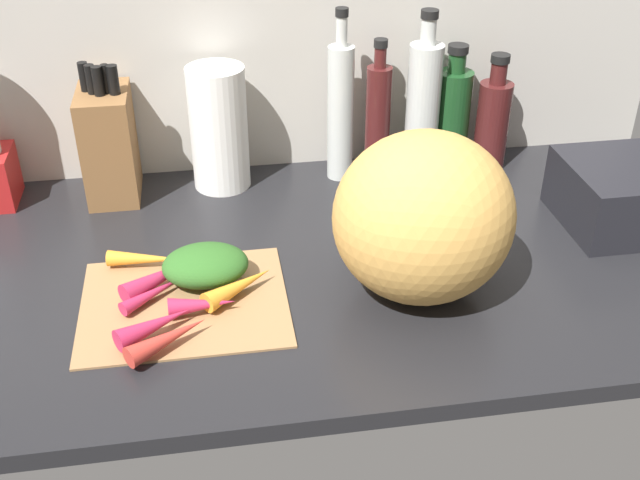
% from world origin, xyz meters
% --- Properties ---
extents(ground_plane, '(1.70, 0.80, 0.03)m').
position_xyz_m(ground_plane, '(0.00, 0.00, -0.01)').
color(ground_plane, black).
extents(wall_back, '(1.70, 0.03, 0.60)m').
position_xyz_m(wall_back, '(0.00, 0.39, 0.30)').
color(wall_back, '#BCB7AD').
rests_on(wall_back, ground_plane).
extents(cutting_board, '(0.33, 0.28, 0.01)m').
position_xyz_m(cutting_board, '(-0.18, -0.11, 0.00)').
color(cutting_board, '#997047').
rests_on(cutting_board, ground_plane).
extents(carrot_0, '(0.11, 0.09, 0.02)m').
position_xyz_m(carrot_0, '(-0.23, -0.10, 0.02)').
color(carrot_0, '#B2264C').
rests_on(carrot_0, cutting_board).
extents(carrot_1, '(0.11, 0.03, 0.03)m').
position_xyz_m(carrot_1, '(-0.15, -0.15, 0.02)').
color(carrot_1, '#B2264C').
rests_on(carrot_1, cutting_board).
extents(carrot_2, '(0.15, 0.12, 0.04)m').
position_xyz_m(carrot_2, '(-0.21, -0.06, 0.03)').
color(carrot_2, '#B2264C').
rests_on(carrot_2, cutting_board).
extents(carrot_3, '(0.13, 0.11, 0.03)m').
position_xyz_m(carrot_3, '(-0.09, -0.11, 0.03)').
color(carrot_3, orange).
rests_on(carrot_3, cutting_board).
extents(carrot_4, '(0.12, 0.09, 0.04)m').
position_xyz_m(carrot_4, '(-0.22, -0.19, 0.03)').
color(carrot_4, '#B2264C').
rests_on(carrot_4, cutting_board).
extents(carrot_5, '(0.14, 0.05, 0.03)m').
position_xyz_m(carrot_5, '(-0.24, 0.00, 0.02)').
color(carrot_5, orange).
rests_on(carrot_5, cutting_board).
extents(carrot_6, '(0.13, 0.10, 0.03)m').
position_xyz_m(carrot_6, '(-0.20, -0.23, 0.02)').
color(carrot_6, red).
rests_on(carrot_6, cutting_board).
extents(carrot_greens_pile, '(0.14, 0.11, 0.06)m').
position_xyz_m(carrot_greens_pile, '(-0.14, -0.06, 0.04)').
color(carrot_greens_pile, '#2D6023').
rests_on(carrot_greens_pile, cutting_board).
extents(winter_squash, '(0.29, 0.27, 0.28)m').
position_xyz_m(winter_squash, '(0.20, -0.13, 0.14)').
color(winter_squash, gold).
rests_on(winter_squash, ground_plane).
extents(knife_block, '(0.10, 0.15, 0.27)m').
position_xyz_m(knife_block, '(-0.31, 0.29, 0.11)').
color(knife_block, brown).
rests_on(knife_block, ground_plane).
extents(paper_towel_roll, '(0.11, 0.11, 0.25)m').
position_xyz_m(paper_towel_roll, '(-0.09, 0.30, 0.13)').
color(paper_towel_roll, white).
rests_on(paper_towel_roll, ground_plane).
extents(bottle_0, '(0.05, 0.05, 0.35)m').
position_xyz_m(bottle_0, '(0.15, 0.30, 0.15)').
color(bottle_0, silver).
rests_on(bottle_0, ground_plane).
extents(bottle_1, '(0.05, 0.05, 0.28)m').
position_xyz_m(bottle_1, '(0.23, 0.32, 0.12)').
color(bottle_1, '#471919').
rests_on(bottle_1, ground_plane).
extents(bottle_2, '(0.07, 0.07, 0.34)m').
position_xyz_m(bottle_2, '(0.32, 0.29, 0.15)').
color(bottle_2, silver).
rests_on(bottle_2, ground_plane).
extents(bottle_3, '(0.08, 0.08, 0.26)m').
position_xyz_m(bottle_3, '(0.39, 0.31, 0.11)').
color(bottle_3, '#19421E').
rests_on(bottle_3, ground_plane).
extents(bottle_4, '(0.07, 0.07, 0.25)m').
position_xyz_m(bottle_4, '(0.48, 0.29, 0.10)').
color(bottle_4, '#471919').
rests_on(bottle_4, ground_plane).
extents(dish_rack, '(0.26, 0.22, 0.12)m').
position_xyz_m(dish_rack, '(0.66, 0.02, 0.06)').
color(dish_rack, black).
rests_on(dish_rack, ground_plane).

